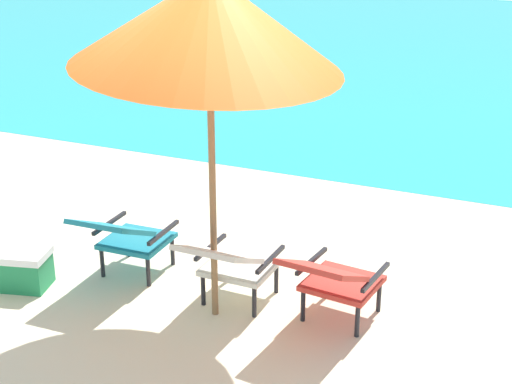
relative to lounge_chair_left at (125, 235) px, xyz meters
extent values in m
plane|color=beige|center=(0.94, 3.97, -0.40)|extent=(40.00, 40.00, 0.00)
cube|color=#28B2B7|center=(0.94, 11.94, -0.40)|extent=(40.00, 18.00, 0.01)
cube|color=teal|center=(-0.01, 0.17, -0.12)|extent=(0.54, 0.52, 0.04)
cube|color=teal|center=(0.01, -0.19, 0.15)|extent=(0.54, 0.53, 0.27)
cylinder|color=black|center=(-0.23, 0.38, -0.27)|extent=(0.04, 0.04, 0.26)
cylinder|color=black|center=(0.21, 0.39, -0.27)|extent=(0.04, 0.04, 0.26)
cylinder|color=black|center=(-0.22, -0.04, -0.27)|extent=(0.04, 0.04, 0.26)
cylinder|color=black|center=(0.22, -0.03, -0.27)|extent=(0.04, 0.04, 0.26)
cube|color=black|center=(-0.27, 0.16, 0.00)|extent=(0.05, 0.50, 0.03)
cube|color=black|center=(0.25, 0.18, 0.00)|extent=(0.05, 0.50, 0.03)
cube|color=silver|center=(1.00, 0.09, -0.12)|extent=(0.53, 0.51, 0.04)
cube|color=silver|center=(0.99, -0.28, 0.15)|extent=(0.53, 0.52, 0.27)
cylinder|color=black|center=(0.78, 0.30, -0.27)|extent=(0.04, 0.04, 0.26)
cylinder|color=black|center=(1.22, 0.30, -0.27)|extent=(0.04, 0.04, 0.26)
cylinder|color=black|center=(0.78, -0.12, -0.27)|extent=(0.04, 0.04, 0.26)
cylinder|color=black|center=(1.22, -0.12, -0.27)|extent=(0.04, 0.04, 0.26)
cube|color=black|center=(0.74, 0.09, 0.00)|extent=(0.04, 0.50, 0.03)
cube|color=black|center=(1.26, 0.09, 0.00)|extent=(0.04, 0.50, 0.03)
cube|color=red|center=(1.81, 0.16, -0.12)|extent=(0.57, 0.55, 0.04)
cube|color=red|center=(1.77, -0.21, 0.15)|extent=(0.57, 0.57, 0.27)
cylinder|color=black|center=(1.62, 0.39, -0.27)|extent=(0.04, 0.04, 0.26)
cylinder|color=black|center=(2.05, 0.34, -0.27)|extent=(0.04, 0.04, 0.26)
cylinder|color=black|center=(1.57, -0.03, -0.27)|extent=(0.04, 0.04, 0.26)
cylinder|color=black|center=(2.01, -0.07, -0.27)|extent=(0.04, 0.04, 0.26)
cube|color=black|center=(1.55, 0.19, 0.00)|extent=(0.08, 0.50, 0.03)
cube|color=black|center=(2.07, 0.13, 0.00)|extent=(0.08, 0.50, 0.03)
cylinder|color=olive|center=(0.92, -0.20, 0.56)|extent=(0.05, 0.05, 1.93)
cone|color=#EA5619|center=(0.92, -0.20, 1.81)|extent=(2.41, 2.38, 0.78)
cube|color=#1E844C|center=(-0.72, -0.46, -0.27)|extent=(0.51, 0.41, 0.26)
cube|color=white|center=(-0.72, -0.46, -0.11)|extent=(0.54, 0.43, 0.06)
camera|label=1|loc=(3.27, -4.69, 2.56)|focal=52.87mm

